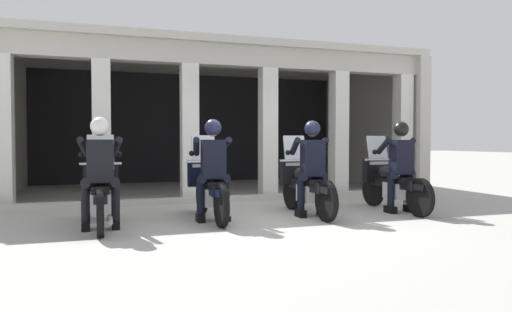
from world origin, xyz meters
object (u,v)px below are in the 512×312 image
Objects in this scene: police_officer_center_left at (213,161)px; motorcycle_far_right at (391,183)px; police_officer_center_right at (312,160)px; motorcycle_far_left at (101,192)px; motorcycle_center_right at (305,185)px; police_officer_far_left at (100,163)px; police_officer_far_right at (401,159)px; motorcycle_center_left at (209,187)px.

police_officer_center_left is 0.78× the size of motorcycle_far_right.
police_officer_center_right is at bearing -178.90° from motorcycle_far_right.
motorcycle_far_left and motorcycle_center_right have the same top height.
motorcycle_far_left is 3.31m from motorcycle_center_right.
motorcycle_far_left is 1.71m from police_officer_center_left.
police_officer_far_left is 0.78× the size of motorcycle_center_right.
police_officer_far_right is (1.66, -0.09, 0.00)m from police_officer_center_right.
police_officer_center_right is (1.66, -0.05, 0.00)m from police_officer_center_left.
motorcycle_center_left and motorcycle_center_right have the same top height.
motorcycle_center_right is 1.29× the size of police_officer_far_right.
police_officer_center_right is (3.31, -0.16, 0.44)m from motorcycle_far_left.
motorcycle_far_left is 1.29× the size of police_officer_center_left.
motorcycle_center_right is 1.66m from motorcycle_far_right.
police_officer_center_right is 1.72m from motorcycle_far_right.
motorcycle_far_left is at bearing 171.44° from police_officer_far_right.
motorcycle_far_right is 1.29× the size of police_officer_far_right.
police_officer_center_left is at bearing -88.74° from motorcycle_center_left.
police_officer_center_left is at bearing -178.88° from police_officer_center_right.
motorcycle_center_right is 1.00× the size of motorcycle_far_right.
police_officer_far_right is (4.97, 0.04, 0.00)m from police_officer_far_left.
motorcycle_center_left is 1.00× the size of motorcycle_far_right.
police_officer_far_right reaches higher than motorcycle_far_right.
motorcycle_center_left and motorcycle_far_right have the same top height.
motorcycle_far_left is at bearing 174.71° from motorcycle_far_right.
motorcycle_far_right is (4.97, 0.32, -0.44)m from police_officer_far_left.
police_officer_far_left is at bearing -170.11° from motorcycle_center_right.
motorcycle_far_left is 3.34m from police_officer_center_right.
police_officer_center_right is (-0.00, -0.28, 0.44)m from motorcycle_center_right.
motorcycle_far_left is at bearing -174.99° from motorcycle_center_right.
motorcycle_far_right is at bearing -0.06° from motorcycle_center_right.
police_officer_far_right is at bearing -0.06° from police_officer_center_right.
police_officer_center_left is at bearing -4.05° from motorcycle_far_left.
police_officer_far_right is (4.96, -0.25, 0.44)m from motorcycle_far_left.
motorcycle_center_right is at bearing 171.32° from motorcycle_far_right.
motorcycle_center_right is (3.31, 0.12, 0.00)m from motorcycle_far_left.
police_officer_center_right is 1.66m from police_officer_far_right.
police_officer_center_left is 1.00× the size of police_officer_center_right.
motorcycle_far_right is (4.97, 0.04, 0.00)m from motorcycle_far_left.
police_officer_far_left is at bearing -163.04° from motorcycle_center_left.
police_officer_center_right is (1.65, -0.34, 0.44)m from motorcycle_center_left.
motorcycle_center_right is (1.66, 0.23, -0.44)m from police_officer_center_left.
police_officer_center_left is (-0.00, -0.28, 0.44)m from motorcycle_center_left.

